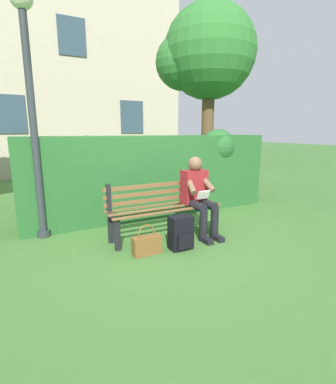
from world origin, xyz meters
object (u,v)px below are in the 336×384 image
(handbag, at_px, (147,244))
(lamp_post, at_px, (30,85))
(tree, at_px, (205,56))
(backpack, at_px, (181,233))
(person_seated, at_px, (198,194))
(park_bench, at_px, (163,207))

(handbag, bearing_deg, lamp_post, -48.99)
(handbag, bearing_deg, tree, -134.07)
(backpack, height_order, handbag, backpack)
(person_seated, bearing_deg, lamp_post, -24.21)
(backpack, bearing_deg, tree, -128.41)
(tree, relative_size, backpack, 9.93)
(tree, bearing_deg, park_bench, 45.84)
(backpack, height_order, lamp_post, lamp_post)
(person_seated, distance_m, handbag, 1.18)
(park_bench, bearing_deg, lamp_post, -25.89)
(backpack, relative_size, handbag, 1.13)
(park_bench, relative_size, person_seated, 1.46)
(handbag, relative_size, lamp_post, 0.12)
(tree, distance_m, lamp_post, 4.52)
(lamp_post, bearing_deg, park_bench, 154.11)
(handbag, bearing_deg, backpack, 173.73)
(park_bench, height_order, tree, tree)
(person_seated, xyz_separation_m, lamp_post, (2.15, -0.97, 1.55))
(tree, bearing_deg, handbag, 45.93)
(tree, distance_m, backpack, 4.99)
(park_bench, height_order, backpack, park_bench)
(tree, bearing_deg, backpack, 51.59)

